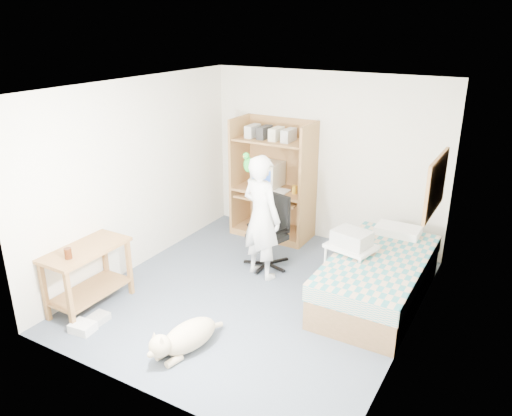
# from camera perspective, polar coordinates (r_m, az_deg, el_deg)

# --- Properties ---
(floor) EXTENTS (4.00, 4.00, 0.00)m
(floor) POSITION_cam_1_polar(r_m,az_deg,el_deg) (6.22, 0.11, -9.81)
(floor) COLOR #4C5568
(floor) RESTS_ON ground
(wall_back) EXTENTS (3.60, 0.02, 2.50)m
(wall_back) POSITION_cam_1_polar(r_m,az_deg,el_deg) (7.41, 7.87, 5.60)
(wall_back) COLOR silver
(wall_back) RESTS_ON floor
(wall_right) EXTENTS (0.02, 4.00, 2.50)m
(wall_right) POSITION_cam_1_polar(r_m,az_deg,el_deg) (5.10, 17.97, -2.37)
(wall_right) COLOR silver
(wall_right) RESTS_ON floor
(wall_left) EXTENTS (0.02, 4.00, 2.50)m
(wall_left) POSITION_cam_1_polar(r_m,az_deg,el_deg) (6.72, -13.35, 3.65)
(wall_left) COLOR silver
(wall_left) RESTS_ON floor
(ceiling) EXTENTS (3.60, 4.00, 0.02)m
(ceiling) POSITION_cam_1_polar(r_m,az_deg,el_deg) (5.39, 0.13, 13.69)
(ceiling) COLOR white
(ceiling) RESTS_ON wall_back
(computer_hutch) EXTENTS (1.20, 0.63, 1.80)m
(computer_hutch) POSITION_cam_1_polar(r_m,az_deg,el_deg) (7.59, 2.06, 2.76)
(computer_hutch) COLOR brown
(computer_hutch) RESTS_ON floor
(bed) EXTENTS (1.02, 2.02, 0.66)m
(bed) POSITION_cam_1_polar(r_m,az_deg,el_deg) (6.15, 13.72, -7.77)
(bed) COLOR brown
(bed) RESTS_ON floor
(side_desk) EXTENTS (0.50, 1.00, 0.75)m
(side_desk) POSITION_cam_1_polar(r_m,az_deg,el_deg) (6.06, -18.69, -6.57)
(side_desk) COLOR brown
(side_desk) RESTS_ON floor
(corkboard) EXTENTS (0.04, 0.94, 0.66)m
(corkboard) POSITION_cam_1_polar(r_m,az_deg,el_deg) (5.87, 19.90, 2.52)
(corkboard) COLOR olive
(corkboard) RESTS_ON wall_right
(office_chair) EXTENTS (0.55, 0.56, 0.98)m
(office_chair) POSITION_cam_1_polar(r_m,az_deg,el_deg) (6.76, 1.60, -3.84)
(office_chair) COLOR black
(office_chair) RESTS_ON floor
(person) EXTENTS (0.68, 0.54, 1.63)m
(person) POSITION_cam_1_polar(r_m,az_deg,el_deg) (6.32, 0.62, -1.06)
(person) COLOR white
(person) RESTS_ON floor
(parrot) EXTENTS (0.12, 0.21, 0.33)m
(parrot) POSITION_cam_1_polar(r_m,az_deg,el_deg) (6.21, -0.92, 5.12)
(parrot) COLOR #138424
(parrot) RESTS_ON person
(dog) EXTENTS (0.45, 0.96, 0.36)m
(dog) POSITION_cam_1_polar(r_m,az_deg,el_deg) (5.25, -8.10, -14.41)
(dog) COLOR tan
(dog) RESTS_ON floor
(printer_cart) EXTENTS (0.62, 0.54, 0.64)m
(printer_cart) POSITION_cam_1_polar(r_m,az_deg,el_deg) (6.17, 10.70, -5.98)
(printer_cart) COLOR silver
(printer_cart) RESTS_ON floor
(printer) EXTENTS (0.48, 0.41, 0.18)m
(printer) POSITION_cam_1_polar(r_m,az_deg,el_deg) (6.04, 10.90, -3.38)
(printer) COLOR #ACACA7
(printer) RESTS_ON printer_cart
(crt_monitor) EXTENTS (0.40, 0.42, 0.37)m
(crt_monitor) POSITION_cam_1_polar(r_m,az_deg,el_deg) (7.60, 1.38, 3.88)
(crt_monitor) COLOR beige
(crt_monitor) RESTS_ON computer_hutch
(keyboard) EXTENTS (0.45, 0.16, 0.03)m
(keyboard) POSITION_cam_1_polar(r_m,az_deg,el_deg) (7.50, 1.57, 1.33)
(keyboard) COLOR beige
(keyboard) RESTS_ON computer_hutch
(pencil_cup) EXTENTS (0.08, 0.08, 0.12)m
(pencil_cup) POSITION_cam_1_polar(r_m,az_deg,el_deg) (7.35, 4.44, 2.10)
(pencil_cup) COLOR gold
(pencil_cup) RESTS_ON computer_hutch
(drink_glass) EXTENTS (0.08, 0.08, 0.12)m
(drink_glass) POSITION_cam_1_polar(r_m,az_deg,el_deg) (5.74, -20.69, -4.88)
(drink_glass) COLOR #3D1A09
(drink_glass) RESTS_ON side_desk
(floor_box_a) EXTENTS (0.27, 0.23, 0.10)m
(floor_box_a) POSITION_cam_1_polar(r_m,az_deg,el_deg) (5.84, -19.20, -12.77)
(floor_box_a) COLOR white
(floor_box_a) RESTS_ON floor
(floor_box_b) EXTENTS (0.19, 0.22, 0.08)m
(floor_box_b) POSITION_cam_1_polar(r_m,az_deg,el_deg) (5.97, -17.58, -11.92)
(floor_box_b) COLOR #ADADA8
(floor_box_b) RESTS_ON floor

